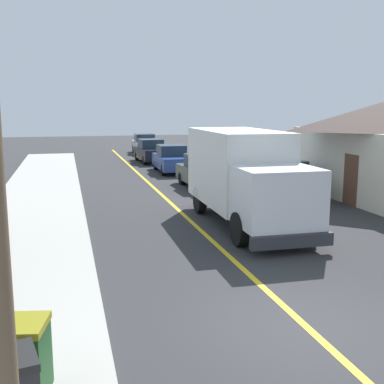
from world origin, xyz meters
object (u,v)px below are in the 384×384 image
(parked_van_across, at_px, (282,179))
(stop_sign, at_px, (288,160))
(parked_car_far, at_px, (151,151))
(box_truck, at_px, (244,173))
(parked_car_near, at_px, (205,172))
(parked_car_furthest, at_px, (145,144))
(trash_bin_middle, at_px, (24,359))
(parked_car_mid, at_px, (172,159))

(parked_van_across, distance_m, stop_sign, 2.28)
(parked_car_far, xyz_separation_m, parked_van_across, (3.41, -14.82, 0.00))
(box_truck, distance_m, parked_car_near, 7.53)
(parked_car_furthest, height_order, stop_sign, stop_sign)
(parked_car_far, bearing_deg, trash_bin_middle, -103.22)
(parked_car_furthest, bearing_deg, parked_car_far, -95.18)
(trash_bin_middle, distance_m, stop_sign, 14.90)
(box_truck, bearing_deg, parked_car_far, 89.74)
(box_truck, bearing_deg, parked_car_furthest, 88.46)
(box_truck, height_order, parked_car_near, box_truck)
(box_truck, relative_size, parked_car_mid, 1.63)
(stop_sign, bearing_deg, parked_car_furthest, 95.18)
(parked_van_across, bearing_deg, stop_sign, -109.47)
(parked_car_far, relative_size, trash_bin_middle, 4.22)
(parked_car_near, distance_m, parked_van_across, 4.09)
(box_truck, xyz_separation_m, parked_car_far, (0.09, 19.23, -0.97))
(parked_car_furthest, xyz_separation_m, parked_van_across, (2.80, -21.57, 0.00))
(box_truck, relative_size, trash_bin_middle, 6.80)
(parked_car_far, height_order, trash_bin_middle, parked_car_far)
(stop_sign, bearing_deg, parked_car_near, 112.99)
(parked_car_near, bearing_deg, parked_van_across, -47.60)
(stop_sign, bearing_deg, trash_bin_middle, -129.12)
(trash_bin_middle, bearing_deg, parked_van_across, 53.19)
(trash_bin_middle, bearing_deg, parked_car_near, 66.10)
(box_truck, xyz_separation_m, trash_bin_middle, (-6.55, -9.01, -1.08))
(box_truck, height_order, stop_sign, box_truck)
(stop_sign, bearing_deg, parked_van_across, 70.53)
(parked_car_near, height_order, parked_car_furthest, same)
(box_truck, height_order, parked_car_furthest, box_truck)
(box_truck, relative_size, parked_car_furthest, 1.63)
(parked_car_far, distance_m, parked_van_across, 15.21)
(box_truck, relative_size, parked_van_across, 1.64)
(parked_car_far, height_order, parked_van_across, same)
(box_truck, xyz_separation_m, parked_van_across, (3.50, 4.41, -0.97))
(parked_car_near, relative_size, parked_car_furthest, 1.01)
(parked_van_across, bearing_deg, trash_bin_middle, -126.81)
(parked_car_far, bearing_deg, parked_van_across, -77.05)
(parked_car_far, bearing_deg, parked_car_near, -86.84)
(parked_car_mid, height_order, parked_van_across, same)
(box_truck, bearing_deg, parked_car_near, 84.33)
(box_truck, height_order, parked_car_mid, box_truck)
(parked_car_near, distance_m, stop_sign, 5.45)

